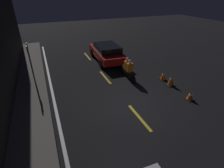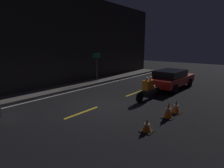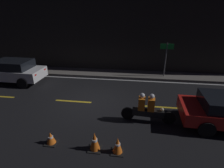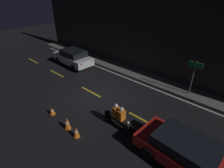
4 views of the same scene
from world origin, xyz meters
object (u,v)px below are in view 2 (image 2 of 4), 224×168
traffic_cone_far (176,107)px  motorcycle (148,89)px  shop_sign (97,61)px  traffic_cone_mid (168,110)px  traffic_cone_near (147,126)px  taxi_red (171,78)px

traffic_cone_far → motorcycle: bearing=62.2°
motorcycle → traffic_cone_far: (-1.07, -2.02, -0.33)m
motorcycle → shop_sign: shop_sign is taller
motorcycle → traffic_cone_far: 2.31m
traffic_cone_far → shop_sign: size_ratio=0.26×
traffic_cone_mid → traffic_cone_near: bearing=177.0°
traffic_cone_far → shop_sign: bearing=71.5°
motorcycle → shop_sign: size_ratio=0.98×
traffic_cone_near → traffic_cone_far: traffic_cone_far is taller
traffic_cone_near → traffic_cone_mid: traffic_cone_mid is taller
traffic_cone_far → traffic_cone_near: bearing=177.1°
traffic_cone_near → shop_sign: 9.24m
taxi_red → traffic_cone_mid: size_ratio=6.34×
traffic_cone_mid → taxi_red: bearing=20.8°
traffic_cone_near → shop_sign: size_ratio=0.20×
traffic_cone_near → motorcycle: bearing=28.1°
motorcycle → shop_sign: (1.51, 5.67, 1.20)m
traffic_cone_mid → traffic_cone_far: size_ratio=1.17×
taxi_red → traffic_cone_far: size_ratio=7.40×
taxi_red → shop_sign: size_ratio=1.89×
shop_sign → traffic_cone_far: bearing=-108.5°
taxi_red → shop_sign: 6.05m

